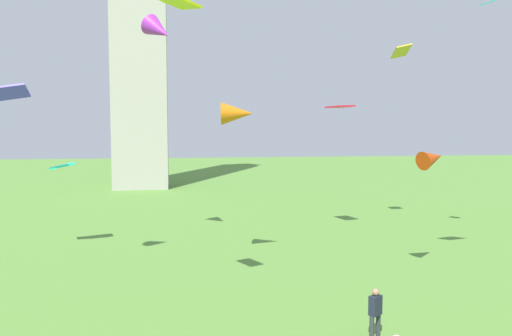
% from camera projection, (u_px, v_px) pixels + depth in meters
% --- Properties ---
extents(person_0, '(0.48, 0.42, 1.60)m').
position_uv_depth(person_0, '(375.00, 310.00, 14.68)').
color(person_0, '#2D3338').
rests_on(person_0, ground_plane).
extents(kite_flying_0, '(1.46, 1.19, 0.34)m').
position_uv_depth(kite_flying_0, '(62.00, 166.00, 25.74)').
color(kite_flying_0, '#17EBB9').
extents(kite_flying_1, '(1.50, 1.21, 1.03)m').
position_uv_depth(kite_flying_1, '(432.00, 158.00, 20.89)').
color(kite_flying_1, '#B6380A').
extents(kite_flying_2, '(1.39, 1.56, 0.43)m').
position_uv_depth(kite_flying_2, '(180.00, 3.00, 15.04)').
color(kite_flying_2, '#CBD00E').
extents(kite_flying_5, '(1.66, 1.23, 0.85)m').
position_uv_depth(kite_flying_5, '(9.00, 93.00, 22.49)').
color(kite_flying_5, '#4B39ED').
extents(kite_flying_6, '(0.84, 0.94, 0.30)m').
position_uv_depth(kite_flying_6, '(489.00, 2.00, 25.28)').
color(kite_flying_6, '#17B4B4').
extents(kite_flying_7, '(2.19, 2.18, 1.77)m').
position_uv_depth(kite_flying_7, '(159.00, 30.00, 25.41)').
color(kite_flying_7, purple).
extents(kite_flying_8, '(1.32, 1.57, 0.80)m').
position_uv_depth(kite_flying_8, '(401.00, 51.00, 31.16)').
color(kite_flying_8, gold).
extents(kite_flying_10, '(1.64, 1.29, 1.06)m').
position_uv_depth(kite_flying_10, '(237.00, 114.00, 22.17)').
color(kite_flying_10, orange).
extents(kite_flying_11, '(1.52, 1.90, 0.14)m').
position_uv_depth(kite_flying_11, '(340.00, 107.00, 29.34)').
color(kite_flying_11, red).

